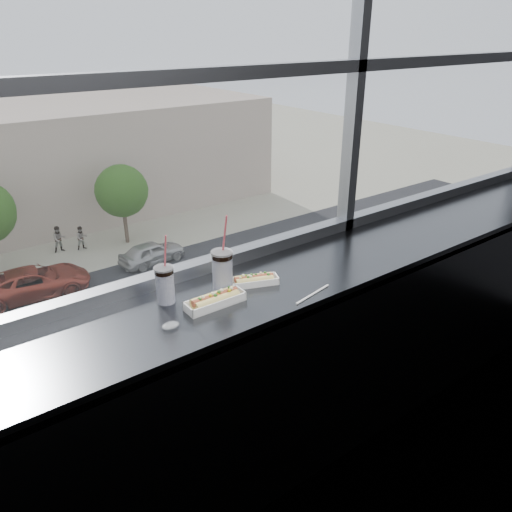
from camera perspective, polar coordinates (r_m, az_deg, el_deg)
wall_back_lower at (r=2.72m, az=-6.03°, el=-12.31°), size 6.00×0.00×6.00m
counter at (r=2.23m, az=-2.96°, el=-5.11°), size 6.00×0.55×0.06m
counter_fascia at (r=2.38m, az=0.95°, el=-18.57°), size 6.00×0.04×1.04m
hotdog_tray_left at (r=2.13m, az=-4.69°, el=-5.00°), size 0.27×0.09×0.07m
hotdog_tray_right at (r=2.29m, az=-0.24°, el=-2.75°), size 0.24×0.15×0.06m
soda_cup_left at (r=2.15m, az=-10.38°, el=-3.04°), size 0.09×0.09×0.31m
soda_cup_right at (r=2.21m, az=-3.86°, el=-1.47°), size 0.10×0.10×0.36m
loose_straw at (r=2.23m, az=6.50°, el=-4.35°), size 0.23×0.05×0.01m
wrapper at (r=2.01m, az=-9.75°, el=-7.81°), size 0.08×0.06×0.02m
car_near_c at (r=21.73m, az=-24.09°, el=-11.57°), size 2.78×6.31×2.08m
car_far_b at (r=28.92m, az=-24.12°, el=-2.27°), size 3.30×6.60×2.12m
car_near_d at (r=22.73m, az=-13.24°, el=-8.53°), size 2.56×5.60×1.83m
car_far_c at (r=30.80m, az=-11.84°, el=0.80°), size 2.82×5.70×1.84m
car_near_e at (r=26.91m, az=4.82°, el=-1.94°), size 3.34×6.81×2.20m
pedestrian_c at (r=34.10m, az=-21.61°, el=2.08°), size 0.92×0.69×2.06m
pedestrian_d at (r=33.98m, az=-19.32°, el=2.20°), size 0.84×0.63×1.89m
tree_right at (r=33.41m, az=-15.10°, el=7.18°), size 3.40×3.40×5.32m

